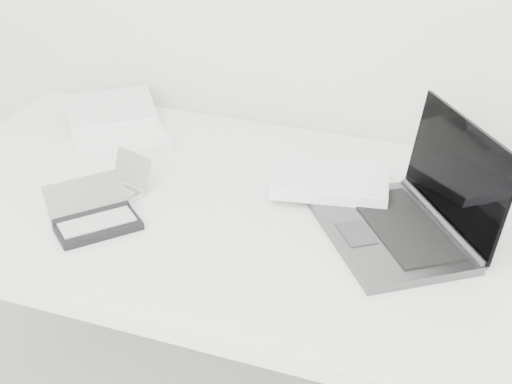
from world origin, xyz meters
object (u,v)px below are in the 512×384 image
(laptop_large, at_px, (381,203))
(netbook_open_white, at_px, (118,131))
(palmtop_charcoal, at_px, (95,218))
(desk, at_px, (276,230))

(laptop_large, distance_m, netbook_open_white, 0.70)
(laptop_large, xyz_separation_m, palmtop_charcoal, (-0.52, -0.22, -0.02))
(netbook_open_white, relative_size, palmtop_charcoal, 1.74)
(desk, distance_m, palmtop_charcoal, 0.37)
(desk, relative_size, netbook_open_white, 4.47)
(desk, bearing_deg, netbook_open_white, 157.31)
(laptop_large, bearing_deg, netbook_open_white, -138.57)
(desk, bearing_deg, laptop_large, 11.98)
(netbook_open_white, xyz_separation_m, palmtop_charcoal, (0.16, -0.37, 0.00))
(desk, height_order, palmtop_charcoal, palmtop_charcoal)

